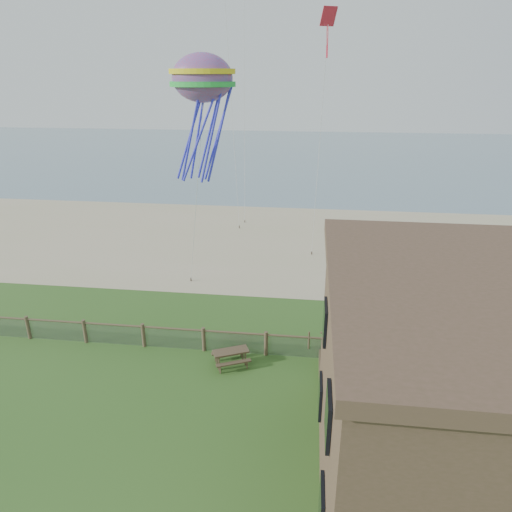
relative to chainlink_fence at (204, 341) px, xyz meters
name	(u,v)px	position (x,y,z in m)	size (l,w,h in m)	color
ground	(167,442)	(0.00, -6.00, -0.55)	(160.00, 160.00, 0.00)	#2F5A1E
sand_beach	(249,240)	(0.00, 16.00, -0.55)	(72.00, 20.00, 0.02)	tan
ocean	(284,154)	(0.00, 60.00, -0.55)	(160.00, 68.00, 0.02)	slate
chainlink_fence	(204,341)	(0.00, 0.00, 0.00)	(36.20, 0.20, 1.25)	#483829
motel_deck	(495,379)	(13.00, -1.00, -0.30)	(15.00, 2.00, 0.50)	brown
picnic_table	(231,358)	(1.50, -1.00, -0.21)	(1.60, 1.21, 0.68)	brown
octopus_kite	(204,115)	(-0.67, 4.73, 10.01)	(3.26, 2.30, 6.71)	#E32347
kite_red	(328,28)	(5.31, 9.43, 14.24)	(1.02, 0.70, 2.15)	red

